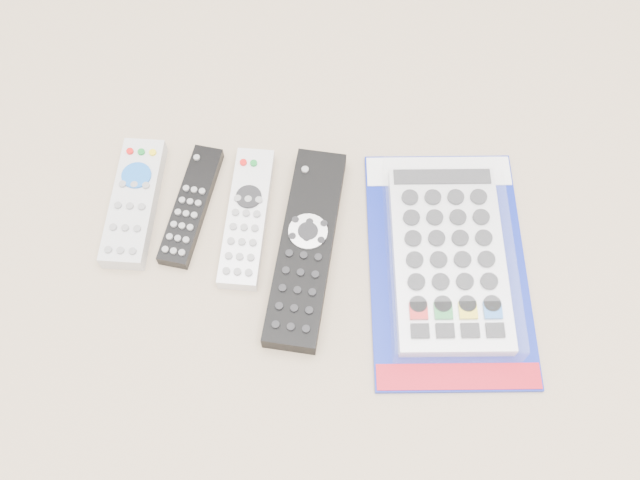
# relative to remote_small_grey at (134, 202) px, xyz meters

# --- Properties ---
(remote_small_grey) EXTENTS (0.06, 0.17, 0.03)m
(remote_small_grey) POSITION_rel_remote_small_grey_xyz_m (0.00, 0.00, 0.00)
(remote_small_grey) COLOR #B9B9BB
(remote_small_grey) RESTS_ON ground
(remote_slim_black) EXTENTS (0.06, 0.17, 0.02)m
(remote_slim_black) POSITION_rel_remote_small_grey_xyz_m (0.07, 0.00, -0.00)
(remote_slim_black) COLOR black
(remote_slim_black) RESTS_ON ground
(remote_silver_dvd) EXTENTS (0.05, 0.19, 0.02)m
(remote_silver_dvd) POSITION_rel_remote_small_grey_xyz_m (0.14, -0.01, -0.00)
(remote_silver_dvd) COLOR silver
(remote_silver_dvd) RESTS_ON ground
(remote_large_black) EXTENTS (0.08, 0.26, 0.03)m
(remote_large_black) POSITION_rel_remote_small_grey_xyz_m (0.22, -0.04, 0.00)
(remote_large_black) COLOR black
(remote_large_black) RESTS_ON ground
(jumbo_remote_packaged) EXTENTS (0.21, 0.32, 0.04)m
(jumbo_remote_packaged) POSITION_rel_remote_small_grey_xyz_m (0.39, -0.04, 0.01)
(jumbo_remote_packaged) COLOR #0D1C93
(jumbo_remote_packaged) RESTS_ON ground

